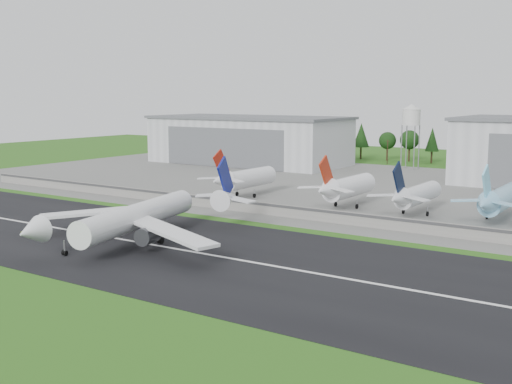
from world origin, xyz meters
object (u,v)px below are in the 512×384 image
Objects in this scene: parked_jet_red_b at (344,187)px; parked_jet_navy at (414,195)px; main_airliner at (136,222)px; parked_jet_skyblue at (500,199)px; parked_jet_red_a at (243,179)px; ground_vehicle at (29,233)px.

parked_jet_red_b reaches higher than parked_jet_navy.
parked_jet_skyblue is (62.36, 72.00, 1.33)m from main_airliner.
parked_jet_red_b reaches higher than parked_jet_red_a.
ground_vehicle is at bearing -97.11° from parked_jet_red_a.
parked_jet_navy is 22.37m from parked_jet_skyblue.
main_airliner is at bearing -75.33° from parked_jet_red_a.
ground_vehicle is 0.14× the size of parked_jet_red_a.
parked_jet_navy is at bearing -38.91° from ground_vehicle.
main_airliner reaches higher than parked_jet_red_b.
parked_jet_red_a is at bearing -176.42° from parked_jet_skyblue.
main_airliner is 69.28m from parked_jet_red_a.
parked_jet_red_a is at bearing 179.94° from parked_jet_navy.
parked_jet_red_a reaches higher than parked_jet_skyblue.
parked_jet_navy is (58.11, -0.06, -0.36)m from parked_jet_red_a.
parked_jet_skyblue is at bearing -45.06° from ground_vehicle.
parked_jet_skyblue is at bearing 6.59° from parked_jet_red_b.
parked_jet_skyblue is (79.90, 4.99, -0.11)m from parked_jet_red_a.
parked_jet_red_a reaches higher than parked_jet_navy.
parked_jet_navy is at bearing -166.95° from parked_jet_skyblue.
parked_jet_red_b is 43.46m from parked_jet_skyblue.
parked_jet_red_b is at bearing 0.01° from parked_jet_red_a.
main_airliner is at bearing -69.00° from ground_vehicle.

